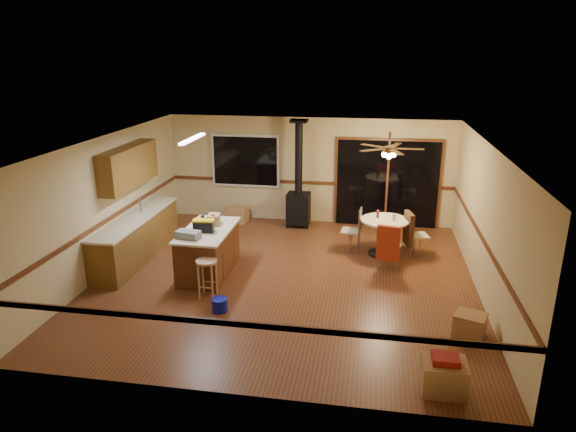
% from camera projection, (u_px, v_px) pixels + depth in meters
% --- Properties ---
extents(floor, '(7.00, 7.00, 0.00)m').
position_uv_depth(floor, '(285.00, 278.00, 9.74)').
color(floor, brown).
rests_on(floor, ground).
extents(ceiling, '(7.00, 7.00, 0.00)m').
position_uv_depth(ceiling, '(285.00, 142.00, 8.94)').
color(ceiling, silver).
rests_on(ceiling, ground).
extents(wall_back, '(7.00, 0.00, 7.00)m').
position_uv_depth(wall_back, '(309.00, 171.00, 12.62)').
color(wall_back, tan).
rests_on(wall_back, ground).
extents(wall_front, '(7.00, 0.00, 7.00)m').
position_uv_depth(wall_front, '(235.00, 302.00, 6.06)').
color(wall_front, tan).
rests_on(wall_front, ground).
extents(wall_left, '(0.00, 7.00, 7.00)m').
position_uv_depth(wall_left, '(107.00, 204.00, 9.89)').
color(wall_left, tan).
rests_on(wall_left, ground).
extents(wall_right, '(0.00, 7.00, 7.00)m').
position_uv_depth(wall_right, '(486.00, 223.00, 8.80)').
color(wall_right, tan).
rests_on(wall_right, ground).
extents(chair_rail, '(7.00, 7.00, 0.08)m').
position_uv_depth(chair_rail, '(285.00, 229.00, 9.43)').
color(chair_rail, '#562C15').
rests_on(chair_rail, ground).
extents(window, '(1.72, 0.10, 1.32)m').
position_uv_depth(window, '(245.00, 161.00, 12.77)').
color(window, black).
rests_on(window, ground).
extents(sliding_door, '(2.52, 0.10, 2.10)m').
position_uv_depth(sliding_door, '(387.00, 184.00, 12.36)').
color(sliding_door, black).
rests_on(sliding_door, ground).
extents(lower_cabinets, '(0.60, 3.00, 0.86)m').
position_uv_depth(lower_cabinets, '(137.00, 238.00, 10.58)').
color(lower_cabinets, brown).
rests_on(lower_cabinets, ground).
extents(countertop, '(0.64, 3.04, 0.04)m').
position_uv_depth(countertop, '(135.00, 218.00, 10.44)').
color(countertop, beige).
rests_on(countertop, lower_cabinets).
extents(upper_cabinets, '(0.35, 2.00, 0.80)m').
position_uv_depth(upper_cabinets, '(129.00, 166.00, 10.33)').
color(upper_cabinets, brown).
rests_on(upper_cabinets, ground).
extents(kitchen_island, '(0.88, 1.68, 0.90)m').
position_uv_depth(kitchen_island, '(208.00, 251.00, 9.84)').
color(kitchen_island, '#522A14').
rests_on(kitchen_island, ground).
extents(wood_stove, '(0.55, 0.50, 2.52)m').
position_uv_depth(wood_stove, '(299.00, 197.00, 12.41)').
color(wood_stove, black).
rests_on(wood_stove, ground).
extents(ceiling_fan, '(0.24, 0.24, 0.55)m').
position_uv_depth(ceiling_fan, '(389.00, 151.00, 10.20)').
color(ceiling_fan, brown).
rests_on(ceiling_fan, ceiling).
extents(fluorescent_strip, '(0.10, 1.20, 0.04)m').
position_uv_depth(fluorescent_strip, '(192.00, 139.00, 9.51)').
color(fluorescent_strip, white).
rests_on(fluorescent_strip, ceiling).
extents(toolbox_grey, '(0.46, 0.31, 0.13)m').
position_uv_depth(toolbox_grey, '(188.00, 234.00, 9.24)').
color(toolbox_grey, slate).
rests_on(toolbox_grey, kitchen_island).
extents(toolbox_black, '(0.39, 0.24, 0.21)m').
position_uv_depth(toolbox_black, '(204.00, 226.00, 9.55)').
color(toolbox_black, black).
rests_on(toolbox_black, kitchen_island).
extents(toolbox_yellow_lid, '(0.41, 0.25, 0.03)m').
position_uv_depth(toolbox_yellow_lid, '(203.00, 220.00, 9.51)').
color(toolbox_yellow_lid, gold).
rests_on(toolbox_yellow_lid, toolbox_black).
extents(box_on_island, '(0.25, 0.32, 0.20)m').
position_uv_depth(box_on_island, '(214.00, 219.00, 9.95)').
color(box_on_island, '#A37648').
rests_on(box_on_island, kitchen_island).
extents(bottle_dark, '(0.07, 0.07, 0.25)m').
position_uv_depth(bottle_dark, '(203.00, 222.00, 9.73)').
color(bottle_dark, black).
rests_on(bottle_dark, kitchen_island).
extents(bottle_pink, '(0.10, 0.10, 0.23)m').
position_uv_depth(bottle_pink, '(213.00, 220.00, 9.87)').
color(bottle_pink, '#D84C8C').
rests_on(bottle_pink, kitchen_island).
extents(bottle_white, '(0.07, 0.07, 0.19)m').
position_uv_depth(bottle_white, '(215.00, 217.00, 10.12)').
color(bottle_white, white).
rests_on(bottle_white, kitchen_island).
extents(bar_stool, '(0.47, 0.47, 0.68)m').
position_uv_depth(bar_stool, '(207.00, 278.00, 8.94)').
color(bar_stool, tan).
rests_on(bar_stool, floor).
extents(blue_bucket, '(0.30, 0.30, 0.22)m').
position_uv_depth(blue_bucket, '(220.00, 305.00, 8.50)').
color(blue_bucket, '#0B0FA0').
rests_on(blue_bucket, floor).
extents(dining_table, '(1.00, 1.00, 0.78)m').
position_uv_depth(dining_table, '(384.00, 231.00, 10.72)').
color(dining_table, black).
rests_on(dining_table, ground).
extents(glass_red, '(0.07, 0.07, 0.16)m').
position_uv_depth(glass_red, '(378.00, 214.00, 10.74)').
color(glass_red, '#590C14').
rests_on(glass_red, dining_table).
extents(glass_cream, '(0.07, 0.07, 0.15)m').
position_uv_depth(glass_cream, '(394.00, 217.00, 10.55)').
color(glass_cream, beige).
rests_on(glass_cream, dining_table).
extents(chair_left, '(0.44, 0.43, 0.51)m').
position_uv_depth(chair_left, '(356.00, 225.00, 10.88)').
color(chair_left, tan).
rests_on(chair_left, ground).
extents(chair_near, '(0.49, 0.53, 0.70)m').
position_uv_depth(chair_near, '(388.00, 243.00, 9.87)').
color(chair_near, tan).
rests_on(chair_near, ground).
extents(chair_right, '(0.54, 0.51, 0.70)m').
position_uv_depth(chair_right, '(410.00, 229.00, 10.63)').
color(chair_right, tan).
rests_on(chair_right, ground).
extents(box_under_window, '(0.53, 0.44, 0.40)m').
position_uv_depth(box_under_window, '(237.00, 214.00, 12.87)').
color(box_under_window, '#A37648').
rests_on(box_under_window, floor).
extents(box_corner_a, '(0.55, 0.46, 0.42)m').
position_uv_depth(box_corner_a, '(444.00, 376.00, 6.48)').
color(box_corner_a, '#A37648').
rests_on(box_corner_a, floor).
extents(box_corner_b, '(0.55, 0.51, 0.36)m').
position_uv_depth(box_corner_b, '(470.00, 325.00, 7.74)').
color(box_corner_b, '#A37648').
rests_on(box_corner_b, floor).
extents(box_small_red, '(0.34, 0.28, 0.09)m').
position_uv_depth(box_small_red, '(446.00, 359.00, 6.40)').
color(box_small_red, maroon).
rests_on(box_small_red, box_corner_a).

